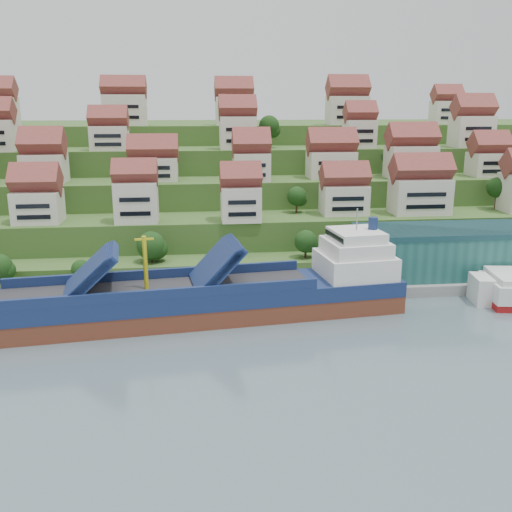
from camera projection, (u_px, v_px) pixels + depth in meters
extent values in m
plane|color=slate|center=(266.00, 319.00, 102.87)|extent=(300.00, 300.00, 0.00)
cube|color=gray|center=(352.00, 284.00, 119.12)|extent=(180.00, 14.00, 2.20)
cube|color=#2D4C1E|center=(233.00, 217.00, 184.93)|extent=(260.00, 128.00, 4.00)
cube|color=#2D4C1E|center=(231.00, 204.00, 188.83)|extent=(260.00, 118.00, 11.00)
cube|color=#2D4C1E|center=(230.00, 190.00, 195.60)|extent=(260.00, 102.00, 18.00)
cube|color=#2D4C1E|center=(228.00, 177.00, 202.38)|extent=(260.00, 86.00, 25.00)
cube|color=#2D4C1E|center=(227.00, 166.00, 210.25)|extent=(260.00, 68.00, 31.00)
cube|color=silver|center=(38.00, 207.00, 130.91)|extent=(10.40, 8.57, 7.25)
cube|color=silver|center=(136.00, 202.00, 130.92)|extent=(9.69, 7.03, 9.36)
cube|color=silver|center=(241.00, 204.00, 132.64)|extent=(9.05, 7.62, 8.03)
cube|color=silver|center=(344.00, 200.00, 140.73)|extent=(11.09, 7.73, 7.21)
cube|color=silver|center=(420.00, 196.00, 141.35)|extent=(13.99, 8.26, 8.70)
cube|color=silver|center=(45.00, 168.00, 144.78)|extent=(10.45, 8.98, 7.28)
cube|color=silver|center=(154.00, 169.00, 149.01)|extent=(12.45, 7.90, 6.02)
cube|color=silver|center=(251.00, 167.00, 148.38)|extent=(9.30, 8.56, 7.21)
cube|color=silver|center=(331.00, 165.00, 154.56)|extent=(12.51, 8.36, 7.10)
cube|color=silver|center=(410.00, 162.00, 154.33)|extent=(12.70, 8.18, 8.62)
cube|color=silver|center=(488.00, 164.00, 158.26)|extent=(9.85, 8.04, 6.43)
cube|color=silver|center=(110.00, 138.00, 158.05)|extent=(10.19, 7.30, 6.65)
cube|color=silver|center=(238.00, 133.00, 161.72)|extent=(10.08, 7.79, 9.10)
cube|color=silver|center=(359.00, 134.00, 166.20)|extent=(8.63, 7.14, 8.02)
cube|color=silver|center=(471.00, 132.00, 169.65)|extent=(11.18, 8.47, 9.08)
cube|color=silver|center=(125.00, 110.00, 175.56)|extent=(13.02, 7.51, 9.25)
cube|color=silver|center=(234.00, 111.00, 179.83)|extent=(11.47, 8.15, 8.64)
cube|color=silver|center=(347.00, 111.00, 183.14)|extent=(12.48, 8.73, 8.88)
cube|color=silver|center=(446.00, 113.00, 189.54)|extent=(9.14, 7.05, 7.43)
ellipsoid|color=#1B4115|center=(306.00, 241.00, 127.23)|extent=(5.11, 5.11, 5.11)
ellipsoid|color=#1B4115|center=(151.00, 246.00, 123.79)|extent=(6.27, 6.27, 6.27)
ellipsoid|color=#1B4115|center=(497.00, 187.00, 146.94)|extent=(5.28, 5.28, 5.28)
ellipsoid|color=#1B4115|center=(297.00, 196.00, 142.26)|extent=(4.84, 4.84, 4.84)
ellipsoid|color=#1B4115|center=(389.00, 157.00, 158.80)|extent=(4.39, 4.39, 4.39)
ellipsoid|color=#1B4115|center=(52.00, 165.00, 148.98)|extent=(6.40, 6.40, 6.40)
ellipsoid|color=#1B4115|center=(269.00, 126.00, 166.15)|extent=(5.99, 5.99, 5.99)
ellipsoid|color=#1B4115|center=(352.00, 129.00, 171.82)|extent=(5.73, 5.73, 5.73)
ellipsoid|color=#1B4115|center=(354.00, 135.00, 170.34)|extent=(4.92, 4.92, 4.92)
ellipsoid|color=#1B4115|center=(81.00, 269.00, 116.05)|extent=(4.02, 4.02, 4.02)
cube|color=#215B54|center=(495.00, 249.00, 122.88)|extent=(60.00, 15.00, 10.00)
cylinder|color=gray|center=(350.00, 267.00, 112.79)|extent=(0.16, 0.16, 8.00)
cube|color=maroon|center=(354.00, 250.00, 111.92)|extent=(1.20, 0.05, 0.80)
cube|color=brown|center=(173.00, 315.00, 102.02)|extent=(85.14, 22.64, 5.40)
cube|color=navy|center=(172.00, 295.00, 101.08)|extent=(85.16, 22.77, 2.81)
cube|color=#262628|center=(159.00, 289.00, 100.25)|extent=(54.89, 17.20, 0.32)
cube|color=navy|center=(88.00, 273.00, 96.72)|extent=(9.42, 12.78, 7.46)
cube|color=navy|center=(213.00, 265.00, 101.41)|extent=(9.01, 12.73, 7.89)
cylinder|color=gold|center=(145.00, 263.00, 98.55)|extent=(0.84, 0.84, 9.72)
cube|color=silver|center=(355.00, 265.00, 107.70)|extent=(14.30, 13.73, 4.32)
cube|color=silver|center=(356.00, 247.00, 106.80)|extent=(12.00, 12.19, 2.70)
cube|color=silver|center=(356.00, 235.00, 106.22)|extent=(9.71, 10.65, 1.94)
cylinder|color=navy|center=(373.00, 224.00, 106.39)|extent=(1.92, 1.92, 2.38)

